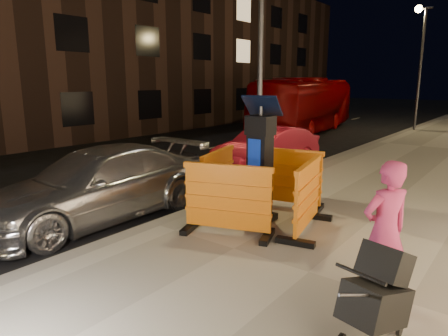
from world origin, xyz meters
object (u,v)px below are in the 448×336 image
Objects in this scene: barrier_back at (285,178)px; man at (385,231)px; stroller at (375,299)px; bus_doubledecker at (305,132)px; barrier_front at (228,200)px; car_silver at (101,218)px; barrier_kerbside at (218,180)px; barrier_bldgside at (307,197)px; parking_kiosk at (260,163)px; car_red at (267,169)px.

man is (2.59, -2.37, 0.23)m from barrier_back.
barrier_back is at bearing 144.08° from stroller.
barrier_front is at bearing -76.72° from bus_doubledecker.
car_silver is (-2.73, -0.54, -0.74)m from barrier_front.
stroller is at bearing -138.04° from barrier_kerbside.
barrier_kerbside is 0.32× the size of car_silver.
barrier_front is at bearing 122.74° from barrier_bldgside.
barrier_back is at bearing -73.79° from bus_doubledecker.
parking_kiosk reaches higher than stroller.
barrier_kerbside is 1.00× the size of barrier_bldgside.
barrier_bldgside is 2.97m from stroller.
bus_doubledecker is at bearing 98.91° from parking_kiosk.
car_red is (-3.46, 4.36, -0.74)m from barrier_bldgside.
barrier_front is 1.64× the size of stroller.
car_red is 8.55m from stroller.
barrier_bldgside is (0.95, 0.95, 0.00)m from barrier_front.
man is (2.59, -1.42, -0.24)m from parking_kiosk.
bus_doubledecker reaches higher than car_red.
barrier_back is at bearing 75.74° from parking_kiosk.
barrier_front is at bearing -101.26° from barrier_back.
stroller is (0.20, -0.90, -0.36)m from man.
barrier_bldgside reaches higher than car_silver.
parking_kiosk is 2.29× the size of stroller.
parking_kiosk reaches higher than barrier_bldgside.
barrier_bldgside is (1.90, 0.00, 0.00)m from barrier_kerbside.
parking_kiosk reaches higher than man.
man is (2.59, -0.47, 0.23)m from barrier_front.
barrier_bldgside is 4.04m from car_silver.
barrier_kerbside is at bearing 77.74° from barrier_bldgside.
parking_kiosk is 1.06m from barrier_kerbside.
stroller is (5.30, -6.68, 0.61)m from car_red.
car_silver is 15.32m from bus_doubledecker.
barrier_front is 2.88m from car_silver.
barrier_kerbside is 0.39× the size of car_red.
man is 0.99m from stroller.
barrier_front is at bearing -66.70° from man.
barrier_front is 1.90m from barrier_back.
barrier_bldgside is at bearing 23.83° from car_silver.
man is at bearing -42.95° from parking_kiosk.
barrier_kerbside is at bearing 115.74° from barrier_front.
car_red is (0.22, 5.84, 0.00)m from car_silver.
barrier_front is 5.92m from car_red.
stroller is at bearing -153.78° from barrier_bldgside.
barrier_bldgside is at bearing 25.74° from barrier_front.
barrier_front is at bearing -151.26° from barrier_kerbside.
stroller is (2.79, -1.37, -0.13)m from barrier_front.
barrier_back and barrier_bldgside have the same top height.
barrier_front reaches higher than car_red.
parking_kiosk is at bearing 70.74° from barrier_front.
parking_kiosk is 3.68m from stroller.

